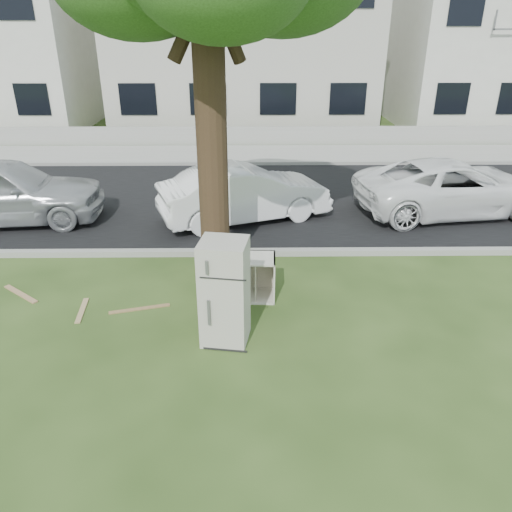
{
  "coord_description": "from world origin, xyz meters",
  "views": [
    {
      "loc": [
        0.26,
        -6.86,
        4.37
      ],
      "look_at": [
        0.35,
        0.6,
        0.85
      ],
      "focal_mm": 35.0,
      "sensor_mm": 36.0,
      "label": 1
    }
  ],
  "objects_px": {
    "fridge": "(225,292)",
    "car_right": "(453,187)",
    "cabinet": "(247,277)",
    "car_left": "(3,191)",
    "car_center": "(245,193)"
  },
  "relations": [
    {
      "from": "car_center",
      "to": "car_left",
      "type": "distance_m",
      "value": 5.66
    },
    {
      "from": "car_right",
      "to": "fridge",
      "type": "bearing_deg",
      "value": 127.15
    },
    {
      "from": "car_left",
      "to": "car_center",
      "type": "bearing_deg",
      "value": -94.77
    },
    {
      "from": "fridge",
      "to": "car_right",
      "type": "relative_size",
      "value": 0.34
    },
    {
      "from": "cabinet",
      "to": "car_left",
      "type": "bearing_deg",
      "value": 150.03
    },
    {
      "from": "fridge",
      "to": "cabinet",
      "type": "height_order",
      "value": "fridge"
    },
    {
      "from": "cabinet",
      "to": "car_center",
      "type": "xyz_separation_m",
      "value": [
        -0.07,
        3.73,
        0.29
      ]
    },
    {
      "from": "cabinet",
      "to": "car_left",
      "type": "height_order",
      "value": "car_left"
    },
    {
      "from": "car_center",
      "to": "car_right",
      "type": "xyz_separation_m",
      "value": [
        5.15,
        0.45,
        -0.0
      ]
    },
    {
      "from": "fridge",
      "to": "car_left",
      "type": "relative_size",
      "value": 0.36
    },
    {
      "from": "cabinet",
      "to": "car_right",
      "type": "distance_m",
      "value": 6.58
    },
    {
      "from": "fridge",
      "to": "car_right",
      "type": "bearing_deg",
      "value": 54.46
    },
    {
      "from": "car_left",
      "to": "car_right",
      "type": "bearing_deg",
      "value": -92.74
    },
    {
      "from": "fridge",
      "to": "car_center",
      "type": "relative_size",
      "value": 0.4
    },
    {
      "from": "fridge",
      "to": "car_center",
      "type": "height_order",
      "value": "fridge"
    }
  ]
}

